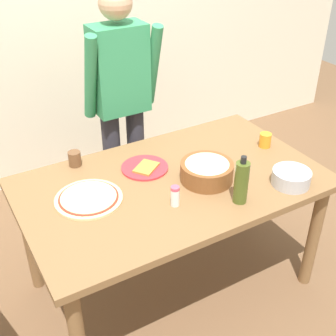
# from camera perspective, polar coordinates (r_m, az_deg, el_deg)

# --- Properties ---
(ground) EXTENTS (8.00, 8.00, 0.00)m
(ground) POSITION_cam_1_polar(r_m,az_deg,el_deg) (2.85, 0.52, -14.39)
(ground) COLOR brown
(wall_back) EXTENTS (5.60, 0.10, 2.60)m
(wall_back) POSITION_cam_1_polar(r_m,az_deg,el_deg) (3.52, -13.49, 18.72)
(wall_back) COLOR silver
(wall_back) RESTS_ON ground
(dining_table) EXTENTS (1.60, 0.96, 0.76)m
(dining_table) POSITION_cam_1_polar(r_m,az_deg,el_deg) (2.41, 0.60, -3.39)
(dining_table) COLOR brown
(dining_table) RESTS_ON ground
(person_cook) EXTENTS (0.49, 0.25, 1.62)m
(person_cook) POSITION_cam_1_polar(r_m,az_deg,el_deg) (2.89, -6.02, 8.98)
(person_cook) COLOR #2D2D38
(person_cook) RESTS_ON ground
(pizza_raw_on_board) EXTENTS (0.34, 0.34, 0.02)m
(pizza_raw_on_board) POSITION_cam_1_polar(r_m,az_deg,el_deg) (2.24, -10.14, -3.84)
(pizza_raw_on_board) COLOR beige
(pizza_raw_on_board) RESTS_ON dining_table
(plate_with_slice) EXTENTS (0.26, 0.26, 0.02)m
(plate_with_slice) POSITION_cam_1_polar(r_m,az_deg,el_deg) (2.45, -2.97, 0.05)
(plate_with_slice) COLOR red
(plate_with_slice) RESTS_ON dining_table
(popcorn_bowl) EXTENTS (0.28, 0.28, 0.11)m
(popcorn_bowl) POSITION_cam_1_polar(r_m,az_deg,el_deg) (2.34, 5.00, -0.23)
(popcorn_bowl) COLOR brown
(popcorn_bowl) RESTS_ON dining_table
(mixing_bowl_steel) EXTENTS (0.20, 0.20, 0.08)m
(mixing_bowl_steel) POSITION_cam_1_polar(r_m,az_deg,el_deg) (2.39, 15.51, -1.19)
(mixing_bowl_steel) COLOR #B7B7BC
(mixing_bowl_steel) RESTS_ON dining_table
(olive_oil_bottle) EXTENTS (0.07, 0.07, 0.26)m
(olive_oil_bottle) POSITION_cam_1_polar(r_m,az_deg,el_deg) (2.17, 9.39, -1.79)
(olive_oil_bottle) COLOR #47561E
(olive_oil_bottle) RESTS_ON dining_table
(cup_orange) EXTENTS (0.07, 0.07, 0.08)m
(cup_orange) POSITION_cam_1_polar(r_m,az_deg,el_deg) (2.71, 12.35, 3.52)
(cup_orange) COLOR orange
(cup_orange) RESTS_ON dining_table
(cup_small_brown) EXTENTS (0.07, 0.07, 0.08)m
(cup_small_brown) POSITION_cam_1_polar(r_m,az_deg,el_deg) (2.52, -11.88, 1.17)
(cup_small_brown) COLOR brown
(cup_small_brown) RESTS_ON dining_table
(salt_shaker) EXTENTS (0.04, 0.04, 0.11)m
(salt_shaker) POSITION_cam_1_polar(r_m,az_deg,el_deg) (2.15, 0.91, -3.61)
(salt_shaker) COLOR white
(salt_shaker) RESTS_ON dining_table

